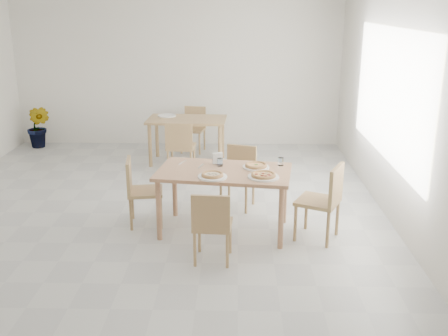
{
  "coord_description": "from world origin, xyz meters",
  "views": [
    {
      "loc": [
        1.1,
        -6.18,
        2.58
      ],
      "look_at": [
        0.96,
        -0.5,
        0.78
      ],
      "focal_mm": 42.0,
      "sensor_mm": 36.0,
      "label": 1
    }
  ],
  "objects_px": {
    "main_table": "(224,177)",
    "plate_empty": "(167,116)",
    "plate_mushroom": "(212,177)",
    "napkin_holder": "(218,159)",
    "chair_north": "(239,172)",
    "tumbler_a": "(220,162)",
    "chair_east": "(325,197)",
    "tumbler_b": "(281,162)",
    "second_table": "(187,124)",
    "potted_plant": "(39,127)",
    "chair_south": "(212,222)",
    "chair_west": "(139,187)",
    "plate_pepperoni": "(263,177)",
    "chair_back_s": "(180,144)",
    "chair_back_n": "(194,126)",
    "pizza_margherita": "(256,165)",
    "pizza_mushroom": "(212,175)",
    "plate_margherita": "(256,167)",
    "pizza_pepperoni": "(263,175)"
  },
  "relations": [
    {
      "from": "plate_mushroom",
      "to": "chair_east",
      "type": "bearing_deg",
      "value": 2.2
    },
    {
      "from": "main_table",
      "to": "chair_west",
      "type": "bearing_deg",
      "value": 178.37
    },
    {
      "from": "chair_south",
      "to": "tumbler_a",
      "type": "distance_m",
      "value": 1.03
    },
    {
      "from": "plate_pepperoni",
      "to": "pizza_pepperoni",
      "type": "height_order",
      "value": "pizza_pepperoni"
    },
    {
      "from": "tumbler_b",
      "to": "chair_back_s",
      "type": "xyz_separation_m",
      "value": [
        -1.39,
        1.9,
        -0.31
      ]
    },
    {
      "from": "napkin_holder",
      "to": "second_table",
      "type": "relative_size",
      "value": 0.11
    },
    {
      "from": "chair_south",
      "to": "chair_back_s",
      "type": "height_order",
      "value": "chair_back_s"
    },
    {
      "from": "pizza_margherita",
      "to": "napkin_holder",
      "type": "distance_m",
      "value": 0.47
    },
    {
      "from": "potted_plant",
      "to": "plate_margherita",
      "type": "bearing_deg",
      "value": -42.45
    },
    {
      "from": "chair_north",
      "to": "pizza_pepperoni",
      "type": "relative_size",
      "value": 2.61
    },
    {
      "from": "plate_pepperoni",
      "to": "chair_back_n",
      "type": "height_order",
      "value": "chair_back_n"
    },
    {
      "from": "chair_south",
      "to": "potted_plant",
      "type": "xyz_separation_m",
      "value": [
        -3.4,
        4.45,
        -0.06
      ]
    },
    {
      "from": "second_table",
      "to": "potted_plant",
      "type": "xyz_separation_m",
      "value": [
        -2.82,
        0.87,
        -0.26
      ]
    },
    {
      "from": "pizza_pepperoni",
      "to": "chair_east",
      "type": "bearing_deg",
      "value": 3.29
    },
    {
      "from": "plate_empty",
      "to": "potted_plant",
      "type": "bearing_deg",
      "value": 164.4
    },
    {
      "from": "chair_north",
      "to": "potted_plant",
      "type": "xyz_separation_m",
      "value": [
        -3.69,
        2.83,
        -0.07
      ]
    },
    {
      "from": "pizza_mushroom",
      "to": "plate_margherita",
      "type": "bearing_deg",
      "value": 36.27
    },
    {
      "from": "pizza_pepperoni",
      "to": "chair_back_n",
      "type": "distance_m",
      "value": 3.92
    },
    {
      "from": "chair_east",
      "to": "potted_plant",
      "type": "bearing_deg",
      "value": -103.8
    },
    {
      "from": "main_table",
      "to": "tumbler_b",
      "type": "distance_m",
      "value": 0.7
    },
    {
      "from": "plate_mushroom",
      "to": "second_table",
      "type": "bearing_deg",
      "value": 100.5
    },
    {
      "from": "pizza_margherita",
      "to": "tumbler_b",
      "type": "relative_size",
      "value": 3.5
    },
    {
      "from": "chair_east",
      "to": "pizza_mushroom",
      "type": "relative_size",
      "value": 3.38
    },
    {
      "from": "chair_west",
      "to": "tumbler_a",
      "type": "xyz_separation_m",
      "value": [
        0.97,
        -0.01,
        0.32
      ]
    },
    {
      "from": "plate_pepperoni",
      "to": "pizza_mushroom",
      "type": "bearing_deg",
      "value": -179.15
    },
    {
      "from": "plate_mushroom",
      "to": "chair_back_s",
      "type": "distance_m",
      "value": 2.45
    },
    {
      "from": "chair_east",
      "to": "second_table",
      "type": "xyz_separation_m",
      "value": [
        -1.82,
        2.99,
        0.14
      ]
    },
    {
      "from": "plate_mushroom",
      "to": "napkin_holder",
      "type": "height_order",
      "value": "napkin_holder"
    },
    {
      "from": "plate_empty",
      "to": "pizza_mushroom",
      "type": "bearing_deg",
      "value": -74.11
    },
    {
      "from": "chair_west",
      "to": "plate_pepperoni",
      "type": "relative_size",
      "value": 2.41
    },
    {
      "from": "main_table",
      "to": "plate_mushroom",
      "type": "xyz_separation_m",
      "value": [
        -0.12,
        -0.26,
        0.09
      ]
    },
    {
      "from": "chair_north",
      "to": "plate_pepperoni",
      "type": "bearing_deg",
      "value": -58.84
    },
    {
      "from": "chair_back_n",
      "to": "potted_plant",
      "type": "xyz_separation_m",
      "value": [
        -2.88,
        0.14,
        -0.07
      ]
    },
    {
      "from": "chair_back_s",
      "to": "chair_back_n",
      "type": "relative_size",
      "value": 1.06
    },
    {
      "from": "plate_pepperoni",
      "to": "pizza_mushroom",
      "type": "distance_m",
      "value": 0.56
    },
    {
      "from": "chair_north",
      "to": "plate_margherita",
      "type": "relative_size",
      "value": 2.59
    },
    {
      "from": "chair_west",
      "to": "chair_back_n",
      "type": "height_order",
      "value": "chair_west"
    },
    {
      "from": "chair_east",
      "to": "plate_pepperoni",
      "type": "bearing_deg",
      "value": -60.78
    },
    {
      "from": "plate_mushroom",
      "to": "napkin_holder",
      "type": "xyz_separation_m",
      "value": [
        0.04,
        0.49,
        0.06
      ]
    },
    {
      "from": "chair_east",
      "to": "tumbler_b",
      "type": "bearing_deg",
      "value": -105.63
    },
    {
      "from": "chair_back_n",
      "to": "potted_plant",
      "type": "height_order",
      "value": "chair_back_n"
    },
    {
      "from": "main_table",
      "to": "pizza_pepperoni",
      "type": "height_order",
      "value": "pizza_pepperoni"
    },
    {
      "from": "tumbler_b",
      "to": "potted_plant",
      "type": "bearing_deg",
      "value": 140.48
    },
    {
      "from": "chair_south",
      "to": "chair_north",
      "type": "height_order",
      "value": "chair_north"
    },
    {
      "from": "main_table",
      "to": "plate_empty",
      "type": "height_order",
      "value": "plate_empty"
    },
    {
      "from": "chair_back_s",
      "to": "chair_back_n",
      "type": "xyz_separation_m",
      "value": [
        0.1,
        1.4,
        -0.03
      ]
    },
    {
      "from": "tumbler_a",
      "to": "second_table",
      "type": "relative_size",
      "value": 0.07
    },
    {
      "from": "chair_south",
      "to": "chair_north",
      "type": "distance_m",
      "value": 1.65
    },
    {
      "from": "chair_north",
      "to": "tumbler_a",
      "type": "xyz_separation_m",
      "value": [
        -0.23,
        -0.65,
        0.33
      ]
    },
    {
      "from": "main_table",
      "to": "chair_south",
      "type": "relative_size",
      "value": 2.06
    }
  ]
}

